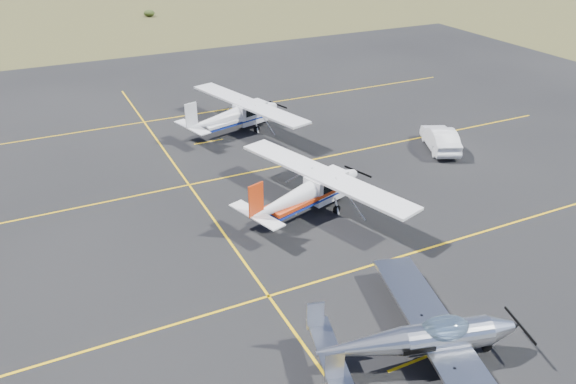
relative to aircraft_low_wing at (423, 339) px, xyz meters
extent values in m
plane|color=#383D1C|center=(2.70, 3.59, -1.04)|extent=(1600.00, 1600.00, 0.00)
cube|color=black|center=(2.70, 10.59, -1.04)|extent=(72.00, 72.00, 0.02)
cube|color=silver|center=(0.72, -0.18, -0.21)|extent=(4.00, 9.99, 0.13)
ellipsoid|color=#99BFD8|center=(0.72, -0.18, 0.32)|extent=(2.00, 1.45, 0.90)
cube|color=silver|center=(-3.23, 0.83, 0.10)|extent=(1.56, 3.39, 0.07)
cube|color=silver|center=(-3.69, -0.30, 0.59)|extent=(0.60, 0.21, 1.10)
cube|color=silver|center=(-3.09, 2.04, 0.59)|extent=(0.60, 0.21, 1.10)
cylinder|color=black|center=(2.42, -0.62, -0.84)|extent=(0.39, 0.19, 0.37)
cylinder|color=black|center=(0.17, -1.41, -0.81)|extent=(0.46, 0.23, 0.44)
cylinder|color=black|center=(0.83, 1.15, -0.81)|extent=(0.46, 0.23, 0.44)
cube|color=white|center=(2.55, 11.34, 0.03)|extent=(2.46, 1.77, 1.36)
cube|color=white|center=(2.35, 11.28, 0.74)|extent=(4.81, 11.03, 0.14)
cube|color=black|center=(2.55, 11.34, 0.31)|extent=(1.90, 1.63, 0.55)
cube|color=red|center=(1.30, 10.95, -0.07)|extent=(5.15, 2.63, 0.18)
cube|color=red|center=(-1.97, 9.92, 0.99)|extent=(0.84, 0.32, 1.61)
cube|color=white|center=(-1.97, 9.92, 0.18)|extent=(1.69, 3.30, 0.06)
cylinder|color=black|center=(3.79, 11.74, -0.84)|extent=(0.38, 0.20, 0.36)
cylinder|color=black|center=(2.58, 10.25, -0.80)|extent=(0.46, 0.26, 0.44)
cylinder|color=black|center=(1.94, 12.26, -0.80)|extent=(0.46, 0.26, 0.44)
cube|color=silver|center=(3.24, 23.35, 0.03)|extent=(2.45, 1.71, 1.36)
cube|color=silver|center=(3.05, 23.30, 0.74)|extent=(4.49, 11.11, 0.14)
cube|color=black|center=(3.24, 23.35, 0.32)|extent=(1.88, 1.59, 0.55)
cube|color=silver|center=(1.98, 23.00, -0.07)|extent=(5.17, 2.49, 0.18)
cube|color=silver|center=(-1.32, 22.08, 0.99)|extent=(0.84, 0.30, 1.61)
cube|color=silver|center=(-1.32, 22.08, 0.18)|extent=(1.60, 3.31, 0.06)
cylinder|color=black|center=(4.51, 23.71, -0.84)|extent=(0.38, 0.19, 0.36)
cylinder|color=black|center=(3.24, 22.25, -0.80)|extent=(0.46, 0.25, 0.44)
cylinder|color=black|center=(2.67, 24.29, -0.80)|extent=(0.46, 0.25, 0.44)
imported|color=white|center=(12.66, 14.55, -0.30)|extent=(3.15, 4.63, 1.44)
camera|label=1|loc=(-10.46, -11.08, 13.33)|focal=35.00mm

